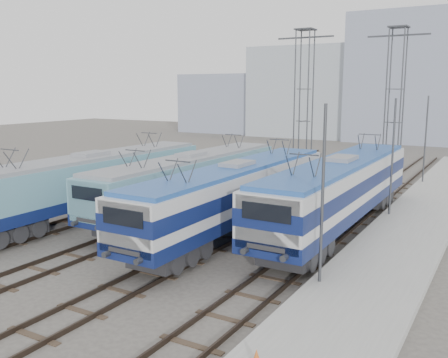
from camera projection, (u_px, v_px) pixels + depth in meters
ground at (113, 265)px, 21.56m from camera, size 160.00×160.00×0.00m
platform at (396, 249)px, 23.30m from camera, size 4.00×70.00×0.30m
locomotive_far_left at (90, 180)px, 29.18m from camera, size 2.85×18.03×3.39m
locomotive_center_left at (190, 179)px, 30.20m from camera, size 2.73×17.26×3.25m
locomotive_center_right at (236, 191)px, 25.91m from camera, size 2.79×17.65×3.32m
locomotive_far_right at (340, 187)px, 26.48m from camera, size 2.94×18.58×3.49m
catenary_tower_west at (304, 100)px, 39.10m from camera, size 4.50×1.20×12.00m
catenary_tower_east at (395, 101)px, 37.59m from camera, size 4.50×1.20×12.00m
mast_front at (322, 199)px, 18.39m from camera, size 0.12×0.12×7.00m
mast_mid at (392, 160)px, 28.60m from camera, size 0.12×0.12×7.00m
mast_rear at (425, 141)px, 38.81m from camera, size 0.12×0.12×7.00m
safety_cone at (256, 358)px, 13.10m from camera, size 0.29×0.29×0.49m
building_west at (313, 92)px, 79.99m from camera, size 18.00×12.00×14.00m
building_center at (434, 78)px, 70.73m from camera, size 22.00×14.00×18.00m
building_far_west at (226, 103)px, 88.26m from camera, size 14.00×10.00×10.00m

